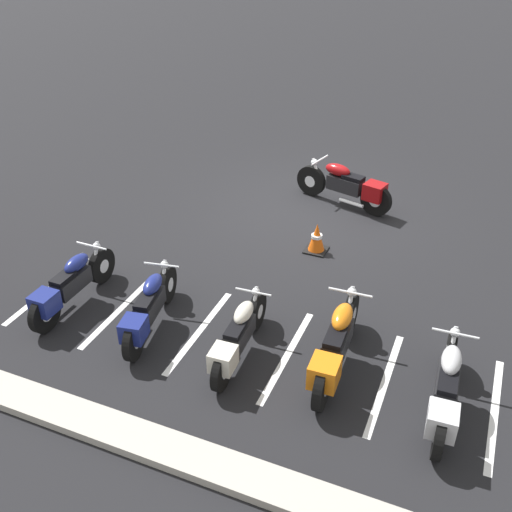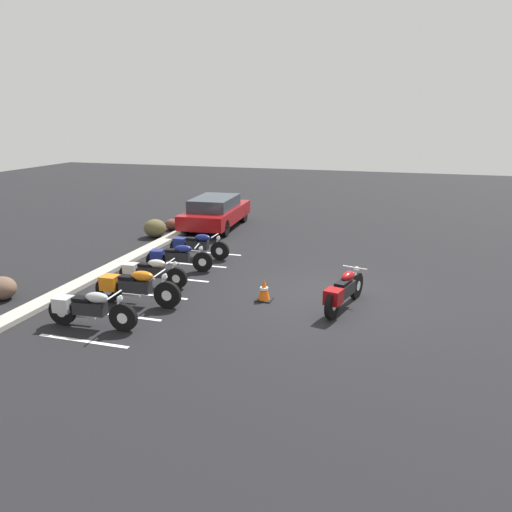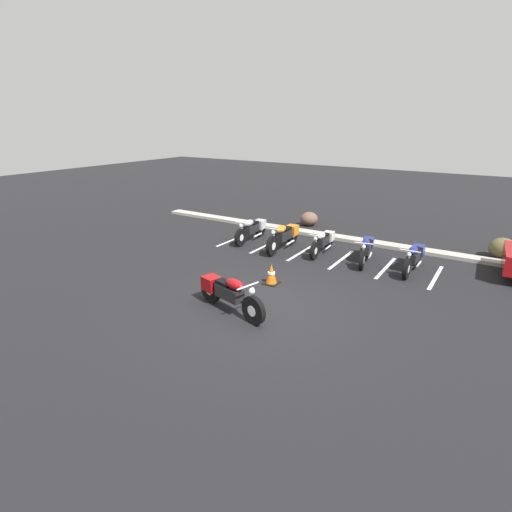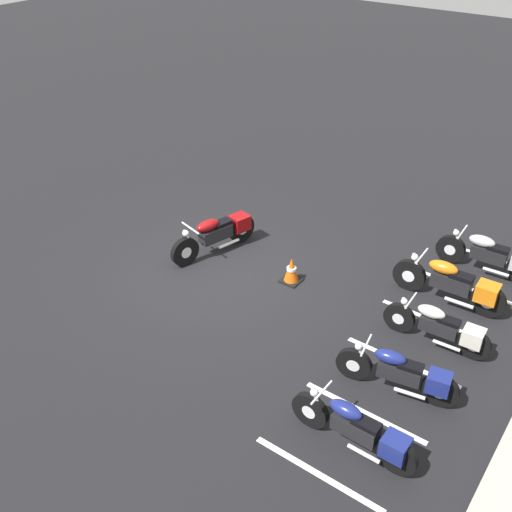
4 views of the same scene
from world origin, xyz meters
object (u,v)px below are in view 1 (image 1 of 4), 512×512
object	(u,v)px
parked_bike_0	(446,389)
parked_bike_2	(238,337)
parked_bike_3	(148,308)
parked_bike_4	(69,285)
motorcycle_maroon_featured	(348,186)
traffic_cone	(317,238)
parked_bike_1	(336,345)

from	to	relation	value
parked_bike_0	parked_bike_2	size ratio (longest dim) A/B	1.08
parked_bike_2	parked_bike_3	world-z (taller)	parked_bike_3
parked_bike_2	parked_bike_4	world-z (taller)	parked_bike_4
motorcycle_maroon_featured	parked_bike_4	world-z (taller)	motorcycle_maroon_featured
parked_bike_2	traffic_cone	distance (m)	3.25
motorcycle_maroon_featured	traffic_cone	world-z (taller)	motorcycle_maroon_featured
parked_bike_3	parked_bike_0	bearing A→B (deg)	-100.93
motorcycle_maroon_featured	parked_bike_1	size ratio (longest dim) A/B	0.97
parked_bike_4	parked_bike_1	bearing A→B (deg)	-87.00
parked_bike_2	parked_bike_4	size ratio (longest dim) A/B	0.96
parked_bike_3	traffic_cone	bearing A→B (deg)	-37.13
parked_bike_1	parked_bike_3	distance (m)	2.82
parked_bike_4	traffic_cone	size ratio (longest dim) A/B	3.65
parked_bike_3	parked_bike_4	xyz separation A→B (m)	(1.45, -0.02, 0.00)
motorcycle_maroon_featured	traffic_cone	size ratio (longest dim) A/B	3.88
motorcycle_maroon_featured	traffic_cone	bearing A→B (deg)	103.58
parked_bike_3	motorcycle_maroon_featured	bearing A→B (deg)	-28.01
parked_bike_1	motorcycle_maroon_featured	bearing A→B (deg)	11.24
motorcycle_maroon_featured	parked_bike_0	xyz separation A→B (m)	(-2.68, 5.17, -0.02)
parked_bike_3	parked_bike_2	bearing A→B (deg)	-103.13
parked_bike_2	parked_bike_3	xyz separation A→B (m)	(1.48, -0.07, 0.01)
parked_bike_2	parked_bike_3	distance (m)	1.49
parked_bike_1	parked_bike_4	world-z (taller)	parked_bike_1
parked_bike_0	parked_bike_4	size ratio (longest dim) A/B	1.03
motorcycle_maroon_featured	parked_bike_4	distance (m)	5.97
parked_bike_0	parked_bike_3	distance (m)	4.30
parked_bike_2	parked_bike_3	bearing A→B (deg)	84.41
parked_bike_1	parked_bike_2	world-z (taller)	parked_bike_1
parked_bike_1	parked_bike_2	size ratio (longest dim) A/B	1.15
parked_bike_4	parked_bike_2	bearing A→B (deg)	-91.38
motorcycle_maroon_featured	parked_bike_2	bearing A→B (deg)	102.87
parked_bike_1	parked_bike_4	size ratio (longest dim) A/B	1.10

